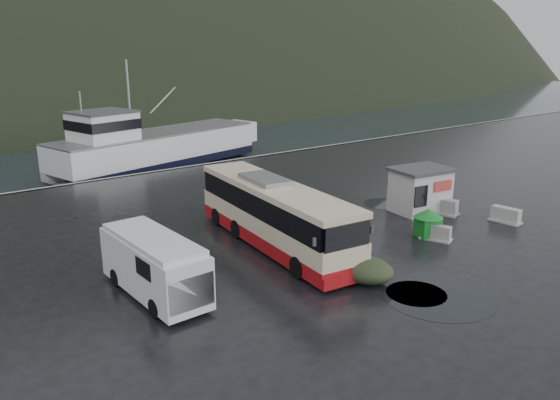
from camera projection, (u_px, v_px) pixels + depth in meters
ground at (315, 253)px, 25.35m from camera, size 160.00×160.00×0.00m
quay_edge at (139, 174)px, 40.60m from camera, size 160.00×0.60×1.50m
coach_bus at (275, 245)px, 26.28m from camera, size 4.17×11.69×3.23m
white_van at (156, 294)px, 21.16m from camera, size 2.15×5.83×2.41m
waste_bin_left at (301, 255)px, 25.11m from camera, size 1.21×1.21×1.39m
waste_bin_right at (427, 237)px, 27.48m from camera, size 1.34×1.34×1.47m
dome_tent at (362, 280)px, 22.39m from camera, size 2.53×3.05×1.03m
ticket_kiosk at (419, 211)px, 31.63m from camera, size 3.61×2.94×2.57m
jersey_barrier_a at (442, 214)px, 31.15m from camera, size 1.33×1.95×0.89m
jersey_barrier_b at (505, 222)px, 29.71m from camera, size 0.95×1.69×0.81m
jersey_barrier_c at (436, 240)px, 27.05m from camera, size 1.24×1.68×0.76m
fishing_trawler at (158, 151)px, 49.16m from camera, size 23.90×10.35×9.34m
puddles at (420, 270)px, 23.38m from camera, size 11.16×13.23×0.01m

